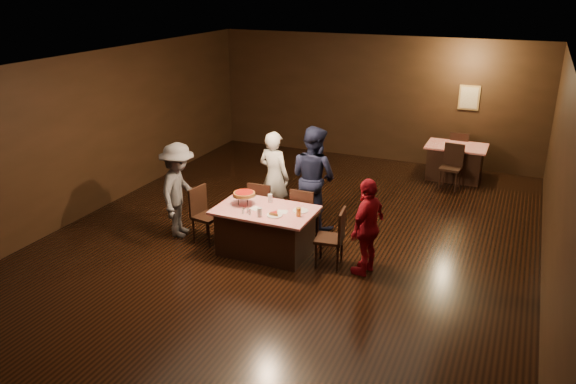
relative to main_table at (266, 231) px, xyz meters
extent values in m
plane|color=black|center=(0.19, 0.80, -0.39)|extent=(10.00, 10.00, 0.00)
cube|color=silver|center=(0.19, 0.80, 2.62)|extent=(8.00, 10.00, 0.04)
cube|color=black|center=(0.19, 5.80, 1.11)|extent=(8.00, 0.04, 3.00)
cube|color=black|center=(0.19, -4.20, 1.11)|extent=(8.00, 0.04, 3.00)
cube|color=black|center=(-3.81, 0.80, 1.11)|extent=(0.04, 10.00, 3.00)
cube|color=black|center=(4.19, 0.80, 1.11)|extent=(0.04, 10.00, 3.00)
cube|color=tan|center=(2.39, 5.77, 1.31)|extent=(0.46, 0.03, 0.56)
cube|color=beige|center=(2.39, 5.74, 1.31)|extent=(0.38, 0.01, 0.48)
cube|color=#AE0B18|center=(0.00, 0.00, 0.00)|extent=(1.60, 1.00, 0.77)
cube|color=#BD0D0C|center=(2.32, 5.00, 0.00)|extent=(1.30, 0.90, 0.77)
cube|color=black|center=(-0.40, 0.75, 0.09)|extent=(0.45, 0.45, 0.95)
cube|color=black|center=(0.40, 0.75, 0.09)|extent=(0.43, 0.43, 0.95)
cube|color=black|center=(-1.10, 0.00, 0.09)|extent=(0.49, 0.49, 0.95)
cube|color=black|center=(1.10, 0.00, 0.09)|extent=(0.47, 0.47, 0.95)
cube|color=black|center=(2.32, 4.30, 0.09)|extent=(0.45, 0.45, 0.95)
cube|color=black|center=(2.32, 5.60, 0.09)|extent=(0.43, 0.43, 0.95)
imported|color=silver|center=(-0.42, 1.26, 0.47)|extent=(0.69, 0.52, 1.70)
imported|color=black|center=(0.32, 1.31, 0.55)|extent=(1.10, 0.98, 1.86)
imported|color=#505054|center=(-1.66, 0.03, 0.45)|extent=(0.85, 1.19, 1.67)
imported|color=maroon|center=(1.69, 0.01, 0.38)|extent=(0.55, 0.95, 1.52)
cylinder|color=black|center=(-0.40, 0.15, 0.46)|extent=(0.01, 0.01, 0.15)
cylinder|color=black|center=(-0.49, 0.00, 0.46)|extent=(0.01, 0.01, 0.15)
cylinder|color=black|center=(-0.31, 0.00, 0.46)|extent=(0.01, 0.01, 0.15)
cylinder|color=silver|center=(-0.40, 0.05, 0.54)|extent=(0.38, 0.38, 0.01)
cylinder|color=#B27233|center=(-0.40, 0.05, 0.57)|extent=(0.35, 0.35, 0.05)
cylinder|color=#A5140C|center=(-0.40, 0.05, 0.60)|extent=(0.30, 0.30, 0.01)
cylinder|color=white|center=(0.25, -0.18, 0.39)|extent=(0.25, 0.25, 0.01)
cylinder|color=#B27233|center=(0.25, -0.18, 0.42)|extent=(0.18, 0.18, 0.04)
cylinder|color=#A5140C|center=(0.25, -0.18, 0.44)|extent=(0.14, 0.14, 0.01)
cylinder|color=white|center=(0.55, 0.15, 0.39)|extent=(0.25, 0.25, 0.01)
cylinder|color=silver|center=(0.05, -0.30, 0.46)|extent=(0.08, 0.08, 0.14)
cylinder|color=#BF7F26|center=(0.60, -0.05, 0.46)|extent=(0.08, 0.08, 0.14)
cylinder|color=silver|center=(-0.05, 0.30, 0.46)|extent=(0.08, 0.08, 0.14)
cylinder|color=silver|center=(-0.18, -0.25, 0.43)|extent=(0.04, 0.04, 0.08)
cylinder|color=silver|center=(-0.18, -0.25, 0.47)|extent=(0.05, 0.05, 0.02)
cylinder|color=silver|center=(-0.12, -0.30, 0.43)|extent=(0.04, 0.04, 0.08)
cylinder|color=silver|center=(-0.12, -0.30, 0.47)|extent=(0.05, 0.05, 0.02)
cylinder|color=silver|center=(-0.24, -0.30, 0.43)|extent=(0.04, 0.04, 0.08)
cylinder|color=silver|center=(-0.24, -0.30, 0.47)|extent=(0.05, 0.05, 0.02)
cube|color=white|center=(0.30, 0.00, 0.39)|extent=(0.19, 0.19, 0.01)
cube|color=white|center=(-0.15, -0.05, 0.39)|extent=(0.21, 0.21, 0.01)
camera|label=1|loc=(3.64, -7.48, 3.85)|focal=35.00mm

